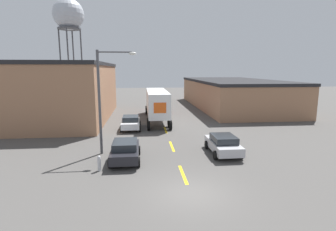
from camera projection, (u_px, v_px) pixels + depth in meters
name	position (u px, v px, depth m)	size (l,w,h in m)	color
ground_plane	(191.00, 193.00, 13.60)	(160.00, 160.00, 0.00)	#4C4947
road_centerline	(172.00, 146.00, 21.92)	(0.20, 14.95, 0.01)	gold
warehouse_left	(69.00, 91.00, 33.89)	(10.26, 20.45, 7.20)	#9E7051
warehouse_right	(232.00, 93.00, 44.64)	(12.52, 26.93, 4.66)	#9E7051
semi_truck	(156.00, 102.00, 32.85)	(2.61, 13.04, 3.85)	#B21919
parked_car_left_near	(125.00, 150.00, 18.34)	(2.08, 4.19, 1.45)	black
parked_car_left_far	(131.00, 122.00, 28.06)	(2.08, 4.19, 1.45)	silver
parked_car_right_near	(223.00, 144.00, 19.87)	(2.08, 4.19, 1.45)	#B2B2B7
water_tower	(68.00, 16.00, 51.95)	(6.05, 6.05, 20.19)	#47474C
street_lamp	(104.00, 94.00, 19.29)	(2.89, 0.32, 7.74)	#4C4C51
fire_hydrant	(99.00, 163.00, 16.55)	(0.22, 0.22, 1.00)	silver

